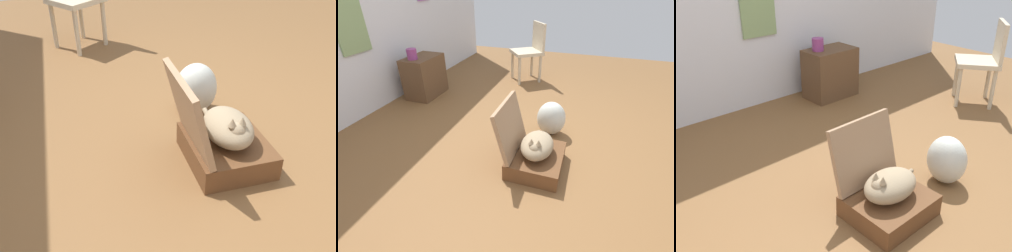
{
  "view_description": "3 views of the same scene",
  "coord_description": "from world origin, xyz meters",
  "views": [
    {
      "loc": [
        -2.1,
        0.8,
        1.49
      ],
      "look_at": [
        -0.29,
        0.29,
        0.26
      ],
      "focal_mm": 41.14,
      "sensor_mm": 36.0,
      "label": 1
    },
    {
      "loc": [
        -2.1,
        -0.36,
        1.48
      ],
      "look_at": [
        -0.34,
        0.25,
        0.36
      ],
      "focal_mm": 25.95,
      "sensor_mm": 36.0,
      "label": 2
    },
    {
      "loc": [
        -1.91,
        -1.31,
        1.67
      ],
      "look_at": [
        -0.25,
        0.54,
        0.41
      ],
      "focal_mm": 39.31,
      "sensor_mm": 36.0,
      "label": 3
    }
  ],
  "objects": [
    {
      "name": "suitcase_lid",
      "position": [
        -0.38,
        0.19,
        0.38
      ],
      "size": [
        0.54,
        0.16,
        0.46
      ],
      "primitive_type": "cube",
      "rotation": [
        1.31,
        0.0,
        0.0
      ],
      "color": "#9B7756",
      "rests_on": "suitcase_base"
    },
    {
      "name": "cat",
      "position": [
        -0.38,
        -0.05,
        0.25
      ],
      "size": [
        0.48,
        0.28,
        0.22
      ],
      "color": "#998466",
      "rests_on": "suitcase_base"
    },
    {
      "name": "plastic_bag_white",
      "position": [
        0.24,
        -0.07,
        0.19
      ],
      "size": [
        0.27,
        0.31,
        0.38
      ],
      "primitive_type": "ellipsoid",
      "color": "silver",
      "rests_on": "ground"
    },
    {
      "name": "suitcase_base",
      "position": [
        -0.38,
        -0.05,
        0.08
      ],
      "size": [
        0.54,
        0.47,
        0.15
      ],
      "primitive_type": "cube",
      "color": "brown",
      "rests_on": "ground"
    },
    {
      "name": "ground_plane",
      "position": [
        0.0,
        0.0,
        0.0
      ],
      "size": [
        7.68,
        7.68,
        0.0
      ],
      "primitive_type": "plane",
      "color": "brown",
      "rests_on": "ground"
    }
  ]
}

